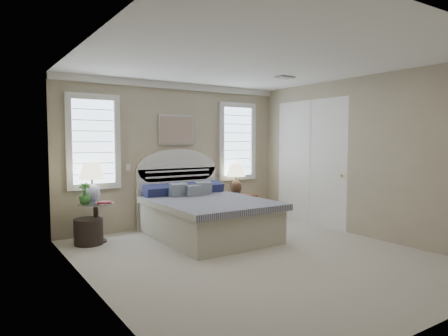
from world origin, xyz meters
TOP-DOWN VIEW (x-y plane):
  - floor at (0.00, 0.00)m, footprint 4.50×5.00m
  - ceiling at (0.00, 0.00)m, footprint 4.50×5.00m
  - wall_back at (0.00, 2.50)m, footprint 4.50×0.02m
  - wall_left at (-2.25, 0.00)m, footprint 0.02×5.00m
  - wall_right at (2.25, 0.00)m, footprint 0.02×5.00m
  - crown_molding at (0.00, 2.46)m, footprint 4.50×0.08m
  - hvac_vent at (1.20, 0.80)m, footprint 0.30×0.20m
  - switch_plate at (-0.95, 2.48)m, footprint 0.08×0.01m
  - window_left at (-1.55, 2.48)m, footprint 0.90×0.06m
  - window_right at (1.40, 2.48)m, footprint 0.90×0.06m
  - painting at (0.00, 2.46)m, footprint 0.74×0.04m
  - closet_door at (2.23, 1.20)m, footprint 0.02×1.80m
  - bed at (0.00, 1.46)m, footprint 1.72×2.28m
  - side_table_left at (-1.65, 2.05)m, footprint 0.56×0.56m
  - nightstand_right at (1.30, 2.15)m, footprint 0.50×0.40m
  - floor_pot at (-1.79, 1.98)m, footprint 0.57×0.57m
  - lamp_left at (-1.67, 2.18)m, footprint 0.44×0.44m
  - lamp_right at (1.24, 2.28)m, footprint 0.48×0.48m
  - potted_plant at (-1.83, 2.02)m, footprint 0.25×0.25m
  - books_left at (-1.54, 1.93)m, footprint 0.25×0.22m
  - books_right at (1.13, 2.15)m, footprint 0.19×0.15m

SIDE VIEW (x-z plane):
  - floor at x=0.00m, z-range -0.01..0.01m
  - floor_pot at x=-1.79m, z-range 0.00..0.40m
  - bed at x=0.00m, z-range -0.35..1.12m
  - nightstand_right at x=1.30m, z-range 0.12..0.65m
  - side_table_left at x=-1.65m, z-range 0.07..0.70m
  - books_right at x=1.13m, z-range 0.53..0.57m
  - books_left at x=-1.54m, z-range 0.63..0.66m
  - potted_plant at x=-1.83m, z-range 0.63..0.97m
  - lamp_right at x=1.24m, z-range 0.60..1.23m
  - lamp_left at x=-1.67m, z-range 0.70..1.36m
  - switch_plate at x=-0.95m, z-range 1.09..1.21m
  - closet_door at x=2.23m, z-range 0.00..2.40m
  - wall_back at x=0.00m, z-range 0.00..2.70m
  - wall_left at x=-2.25m, z-range 0.00..2.70m
  - wall_right at x=2.25m, z-range 0.00..2.70m
  - window_left at x=-1.55m, z-range 0.80..2.40m
  - window_right at x=1.40m, z-range 0.80..2.40m
  - painting at x=0.00m, z-range 1.53..2.11m
  - crown_molding at x=0.00m, z-range 2.58..2.70m
  - hvac_vent at x=1.20m, z-range 2.67..2.69m
  - ceiling at x=0.00m, z-range 2.70..2.71m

